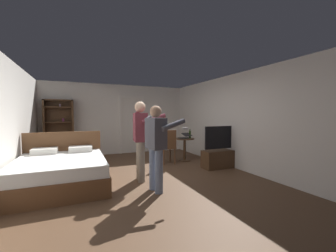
{
  "coord_description": "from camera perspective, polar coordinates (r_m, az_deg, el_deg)",
  "views": [
    {
      "loc": [
        -1.31,
        -4.36,
        1.43
      ],
      "look_at": [
        0.63,
        0.13,
        1.16
      ],
      "focal_mm": 22.15,
      "sensor_mm": 36.0,
      "label": 1
    }
  ],
  "objects": [
    {
      "name": "bottle_on_table",
      "position": [
        6.42,
        6.05,
        -2.28
      ],
      "size": [
        0.06,
        0.06,
        0.29
      ],
      "color": "#274017",
      "rests_on": "side_table"
    },
    {
      "name": "wall_right",
      "position": [
        5.84,
        18.25,
        1.29
      ],
      "size": [
        0.12,
        6.77,
        2.51
      ],
      "primitive_type": "cube",
      "color": "silver",
      "rests_on": "ground_plane"
    },
    {
      "name": "wooden_chair",
      "position": [
        5.98,
        -0.0,
        -5.37
      ],
      "size": [
        0.43,
        0.43,
        0.99
      ],
      "color": "brown",
      "rests_on": "ground_plane"
    },
    {
      "name": "wall_back",
      "position": [
        7.8,
        -13.72,
        1.79
      ],
      "size": [
        5.26,
        0.12,
        2.51
      ],
      "primitive_type": "cube",
      "color": "silver",
      "rests_on": "ground_plane"
    },
    {
      "name": "laptop",
      "position": [
        6.39,
        4.66,
        -2.94
      ],
      "size": [
        0.42,
        0.42,
        0.17
      ],
      "color": "black",
      "rests_on": "side_table"
    },
    {
      "name": "suitcase_dark",
      "position": [
        7.01,
        -23.21,
        -7.18
      ],
      "size": [
        0.57,
        0.38,
        0.41
      ],
      "primitive_type": "cube",
      "rotation": [
        0.0,
        0.0,
        0.16
      ],
      "color": "black",
      "rests_on": "ground_plane"
    },
    {
      "name": "tv_flatscreen",
      "position": [
        5.84,
        14.4,
        -7.86
      ],
      "size": [
        1.04,
        0.4,
        1.12
      ],
      "color": "#4C331E",
      "rests_on": "ground_plane"
    },
    {
      "name": "bed",
      "position": [
        4.76,
        -27.24,
        -10.89
      ],
      "size": [
        1.66,
        1.97,
        1.02
      ],
      "color": "brown",
      "rests_on": "ground_plane"
    },
    {
      "name": "suitcase_small",
      "position": [
        6.53,
        -23.31,
        -8.4
      ],
      "size": [
        0.7,
        0.51,
        0.3
      ],
      "primitive_type": "cube",
      "rotation": [
        0.0,
        0.0,
        0.28
      ],
      "color": "black",
      "rests_on": "ground_plane"
    },
    {
      "name": "person_blue_shirt",
      "position": [
        3.85,
        -3.2,
        -4.58
      ],
      "size": [
        0.74,
        0.57,
        1.6
      ],
      "color": "slate",
      "rests_on": "ground_plane"
    },
    {
      "name": "doorway_frame",
      "position": [
        7.83,
        -9.91,
        1.58
      ],
      "size": [
        0.93,
        0.08,
        2.13
      ],
      "color": "white",
      "rests_on": "ground_plane"
    },
    {
      "name": "ground_plane",
      "position": [
        4.78,
        -6.56,
        -14.3
      ],
      "size": [
        7.19,
        7.19,
        0.0
      ],
      "primitive_type": "plane",
      "color": "brown"
    },
    {
      "name": "side_table",
      "position": [
        6.47,
        4.59,
        -5.4
      ],
      "size": [
        0.6,
        0.6,
        0.7
      ],
      "color": "#4C331E",
      "rests_on": "ground_plane"
    },
    {
      "name": "bookshelf",
      "position": [
        7.5,
        -27.76,
        -0.32
      ],
      "size": [
        0.87,
        0.32,
        1.91
      ],
      "color": "#4C331E",
      "rests_on": "ground_plane"
    },
    {
      "name": "person_striped_shirt",
      "position": [
        4.5,
        -7.5,
        -2.51
      ],
      "size": [
        0.68,
        0.63,
        1.71
      ],
      "color": "gray",
      "rests_on": "ground_plane"
    }
  ]
}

